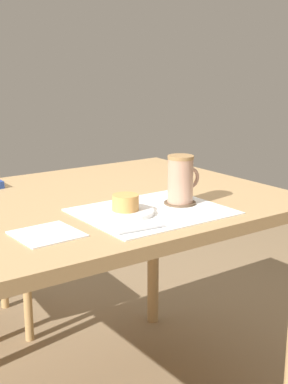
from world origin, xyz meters
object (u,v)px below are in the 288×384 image
pastry_plate (125,212)px  pastry (125,203)px  dining_table (88,223)px  coffee_mug (181,179)px

pastry_plate → pastry: bearing=90.0°
pastry_plate → pastry: (0.00, 0.00, 0.03)m
dining_table → coffee_mug: (0.19, -0.21, 0.15)m
pastry_plate → dining_table: bearing=89.4°
dining_table → pastry_plate: size_ratio=7.62×
pastry → coffee_mug: coffee_mug is taller
pastry_plate → coffee_mug: coffee_mug is taller
dining_table → coffee_mug: coffee_mug is taller
dining_table → pastry_plate: (-0.00, -0.21, 0.09)m
pastry_plate → pastry: size_ratio=2.13×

